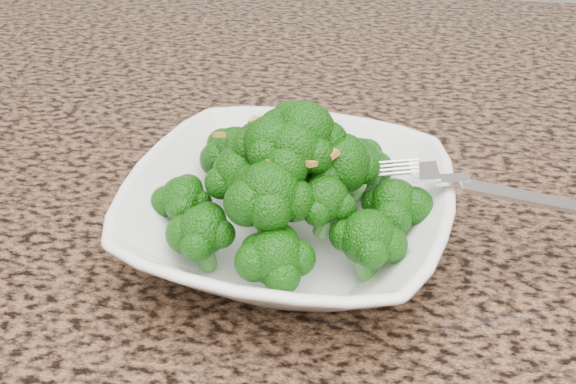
# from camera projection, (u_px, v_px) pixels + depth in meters

# --- Properties ---
(granite_counter) EXTENTS (1.64, 1.04, 0.03)m
(granite_counter) POSITION_uv_depth(u_px,v_px,m) (242.00, 211.00, 0.60)
(granite_counter) COLOR brown
(granite_counter) RESTS_ON cabinet
(bowl) EXTENTS (0.26, 0.26, 0.06)m
(bowl) POSITION_uv_depth(u_px,v_px,m) (288.00, 217.00, 0.52)
(bowl) COLOR white
(bowl) RESTS_ON granite_counter
(broccoli_pile) EXTENTS (0.20, 0.20, 0.07)m
(broccoli_pile) POSITION_uv_depth(u_px,v_px,m) (288.00, 139.00, 0.49)
(broccoli_pile) COLOR #125309
(broccoli_pile) RESTS_ON bowl
(garlic_topping) EXTENTS (0.12, 0.12, 0.01)m
(garlic_topping) POSITION_uv_depth(u_px,v_px,m) (288.00, 85.00, 0.46)
(garlic_topping) COLOR #C68530
(garlic_topping) RESTS_ON broccoli_pile
(fork) EXTENTS (0.19, 0.05, 0.01)m
(fork) POSITION_uv_depth(u_px,v_px,m) (459.00, 180.00, 0.50)
(fork) COLOR silver
(fork) RESTS_ON bowl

